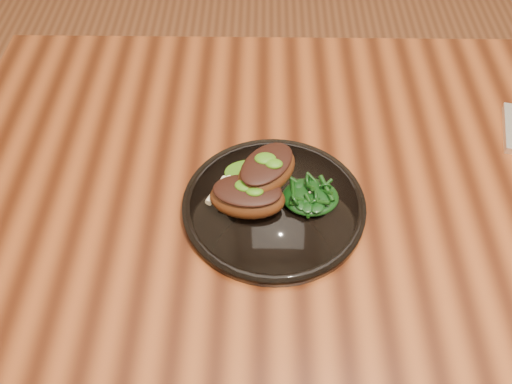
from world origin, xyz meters
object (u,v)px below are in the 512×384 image
(lamb_chop_front, at_px, (247,197))
(desk, at_px, (425,215))
(plate, at_px, (274,206))
(greens_heap, at_px, (311,194))

(lamb_chop_front, bearing_deg, desk, 12.93)
(desk, distance_m, lamb_chop_front, 0.33)
(desk, bearing_deg, lamb_chop_front, -167.07)
(plate, bearing_deg, greens_heap, 5.19)
(plate, relative_size, lamb_chop_front, 2.26)
(desk, xyz_separation_m, plate, (-0.26, -0.06, 0.09))
(desk, bearing_deg, plate, -167.15)
(lamb_chop_front, xyz_separation_m, greens_heap, (0.10, 0.01, -0.01))
(plate, distance_m, greens_heap, 0.06)
(desk, relative_size, greens_heap, 18.58)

